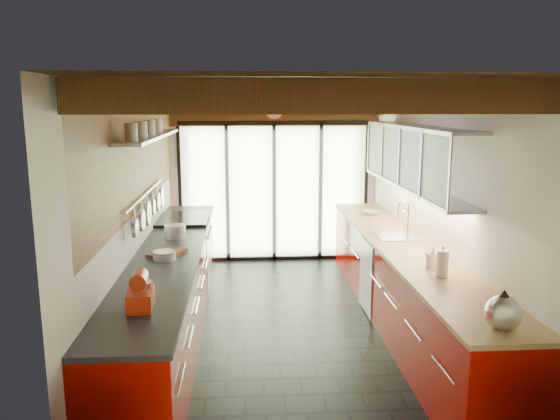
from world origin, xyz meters
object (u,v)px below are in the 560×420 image
(bowl, at_px, (370,213))
(kettle, at_px, (503,311))
(soap_bottle, at_px, (433,258))
(stand_mixer, at_px, (141,293))
(paper_towel, at_px, (442,264))

(bowl, bearing_deg, kettle, -90.00)
(soap_bottle, bearing_deg, bowl, 90.00)
(stand_mixer, relative_size, paper_towel, 1.18)
(paper_towel, relative_size, bowl, 1.26)
(stand_mixer, xyz_separation_m, soap_bottle, (2.54, 0.81, -0.01))
(stand_mixer, height_order, soap_bottle, stand_mixer)
(soap_bottle, distance_m, bowl, 2.53)
(soap_bottle, xyz_separation_m, bowl, (0.00, 2.53, -0.08))
(kettle, relative_size, bowl, 1.42)
(bowl, bearing_deg, soap_bottle, -90.00)
(kettle, height_order, soap_bottle, kettle)
(paper_towel, xyz_separation_m, soap_bottle, (0.00, 0.24, -0.01))
(kettle, distance_m, paper_towel, 1.14)
(bowl, bearing_deg, stand_mixer, -127.25)
(kettle, distance_m, soap_bottle, 1.39)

